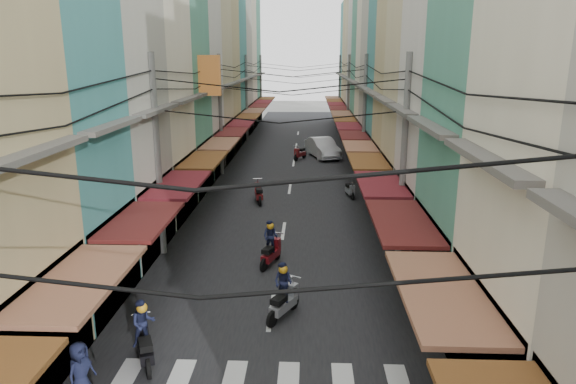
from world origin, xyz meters
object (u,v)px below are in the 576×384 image
(market_umbrella, at_px, (487,254))
(traffic_sign, at_px, (420,222))
(bicycle, at_px, (503,333))
(white_car, at_px, (322,157))

(market_umbrella, distance_m, traffic_sign, 2.91)
(bicycle, bearing_deg, traffic_sign, 39.48)
(white_car, distance_m, market_umbrella, 26.62)
(market_umbrella, bearing_deg, traffic_sign, 124.44)
(bicycle, distance_m, traffic_sign, 4.74)
(bicycle, xyz_separation_m, market_umbrella, (-0.19, 1.36, 1.99))
(market_umbrella, relative_size, traffic_sign, 0.74)
(white_car, height_order, market_umbrella, market_umbrella)
(bicycle, bearing_deg, white_car, 23.22)
(traffic_sign, bearing_deg, white_car, 96.95)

